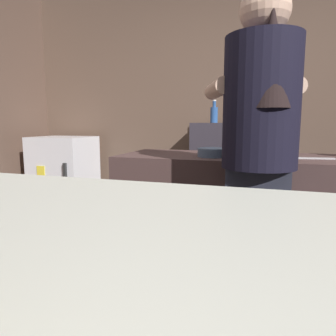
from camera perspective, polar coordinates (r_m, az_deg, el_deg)
name	(u,v)px	position (r m, az deg, el deg)	size (l,w,h in m)	color
wall_back	(248,101)	(3.46, 14.75, 11.94)	(5.20, 0.10, 2.70)	brown
prep_counter	(289,233)	(2.03, 21.69, -11.12)	(2.10, 0.60, 0.92)	#483331
back_shelf	(233,178)	(3.23, 12.02, -1.76)	(0.85, 0.36, 1.12)	#37323C
mini_fridge	(65,178)	(3.78, -18.74, -1.78)	(0.64, 0.58, 0.96)	white
bartender	(259,151)	(1.47, 16.70, 3.12)	(0.50, 0.55, 1.71)	#2A2C3B
mixing_bowl	(213,152)	(1.84, 8.47, 2.88)	(0.19, 0.19, 0.05)	slate
chefs_knife	(312,158)	(1.90, 25.25, 1.66)	(0.24, 0.03, 0.01)	silver
bottle_hot_sauce	(263,113)	(3.18, 17.25, 9.85)	(0.06, 0.06, 0.26)	black
bottle_vinegar	(225,116)	(3.20, 10.67, 9.47)	(0.05, 0.05, 0.17)	#C7CD7D
bottle_soy	(263,113)	(3.09, 17.25, 9.75)	(0.07, 0.07, 0.24)	red
bottle_olive_oil	(214,114)	(3.20, 8.59, 9.93)	(0.08, 0.08, 0.23)	#2D5698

